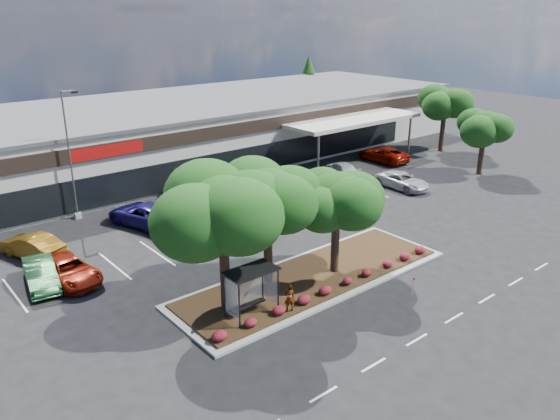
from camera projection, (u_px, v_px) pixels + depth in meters
ground at (386, 294)px, 31.36m from camera, size 160.00×160.00×0.00m
retail_store at (126, 138)px, 54.81m from camera, size 80.40×25.20×6.25m
landscape_island at (313, 278)px, 33.01m from camera, size 18.00×6.00×0.26m
lane_markings at (271, 239)px, 38.81m from camera, size 33.12×20.06×0.01m
shrub_row at (338, 285)px, 31.36m from camera, size 17.00×0.80×0.50m
bus_shelter at (250, 278)px, 28.21m from camera, size 2.75×1.55×2.59m
island_tree_west at (223, 238)px, 28.37m from camera, size 7.20×7.20×7.89m
island_tree_mid at (268, 223)px, 31.07m from camera, size 6.60×6.60×7.32m
island_tree_east at (336, 221)px, 32.52m from camera, size 5.80×5.80×6.50m
tree_east_near at (483, 142)px, 53.00m from camera, size 5.60×5.60×6.51m
tree_east_far at (444, 118)px, 61.57m from camera, size 6.40×6.40×7.62m
conifer_north_east at (308, 86)px, 81.92m from camera, size 3.96×3.96×9.00m
person_waiting at (289, 298)px, 28.86m from camera, size 0.67×0.57×1.55m
light_pole at (72, 164)px, 41.29m from camera, size 1.41×0.79×9.90m
survey_stake at (413, 283)px, 31.07m from camera, size 0.07×0.14×1.11m
car_0 at (41, 274)px, 32.05m from camera, size 2.41×4.90×1.54m
car_1 at (68, 270)px, 32.59m from camera, size 3.00×5.44×1.44m
car_3 at (172, 229)px, 38.71m from camera, size 2.05×4.86×1.40m
car_4 at (234, 216)px, 40.79m from camera, size 3.41×5.97×1.63m
car_5 at (326, 189)px, 47.46m from camera, size 3.86×5.32×1.34m
car_6 at (334, 205)px, 43.59m from camera, size 1.76×3.99×1.33m
car_7 at (349, 190)px, 47.27m from camera, size 3.40×5.21×1.33m
car_8 at (402, 181)px, 49.56m from camera, size 2.56×5.22×1.43m
car_9 at (32, 246)px, 35.76m from camera, size 3.40×5.10×1.59m
car_10 at (145, 214)px, 41.11m from camera, size 4.56×6.76×1.72m
car_11 at (182, 192)px, 46.62m from camera, size 2.27×4.19×1.35m
car_12 at (232, 197)px, 45.24m from camera, size 3.36×5.63×1.47m
car_13 at (230, 183)px, 49.01m from camera, size 2.07×4.52×1.44m
car_14 at (302, 177)px, 50.68m from camera, size 2.51×5.38×1.49m
car_16 at (342, 170)px, 52.88m from camera, size 3.98×5.53×1.49m
car_17 at (383, 154)px, 58.24m from camera, size 2.69×5.79×1.60m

